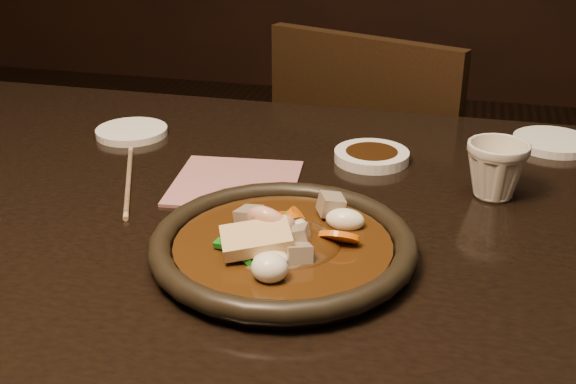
% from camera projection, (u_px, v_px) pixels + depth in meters
% --- Properties ---
extents(table, '(1.60, 0.90, 0.75)m').
position_uv_depth(table, '(241.00, 281.00, 0.86)').
color(table, black).
rests_on(table, floor).
extents(chair, '(0.51, 0.51, 0.85)m').
position_uv_depth(chair, '(383.00, 210.00, 1.51)').
color(chair, black).
rests_on(chair, floor).
extents(plate, '(0.28, 0.28, 0.03)m').
position_uv_depth(plate, '(283.00, 246.00, 0.75)').
color(plate, black).
rests_on(plate, table).
extents(stirfry, '(0.15, 0.18, 0.06)m').
position_uv_depth(stirfry, '(280.00, 240.00, 0.75)').
color(stirfry, '#311A08').
rests_on(stirfry, plate).
extents(soy_dish, '(0.10, 0.10, 0.01)m').
position_uv_depth(soy_dish, '(372.00, 156.00, 1.00)').
color(soy_dish, white).
rests_on(soy_dish, table).
extents(saucer_left, '(0.11, 0.11, 0.01)m').
position_uv_depth(saucer_left, '(132.00, 132.00, 1.09)').
color(saucer_left, white).
rests_on(saucer_left, table).
extents(saucer_right, '(0.11, 0.11, 0.01)m').
position_uv_depth(saucer_right, '(553.00, 142.00, 1.05)').
color(saucer_right, white).
rests_on(saucer_right, table).
extents(tea_cup, '(0.09, 0.08, 0.08)m').
position_uv_depth(tea_cup, '(496.00, 168.00, 0.88)').
color(tea_cup, beige).
rests_on(tea_cup, table).
extents(chopsticks, '(0.10, 0.21, 0.01)m').
position_uv_depth(chopsticks, '(128.00, 180.00, 0.93)').
color(chopsticks, tan).
rests_on(chopsticks, table).
extents(napkin, '(0.17, 0.17, 0.00)m').
position_uv_depth(napkin, '(236.00, 183.00, 0.93)').
color(napkin, '#A16366').
rests_on(napkin, table).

